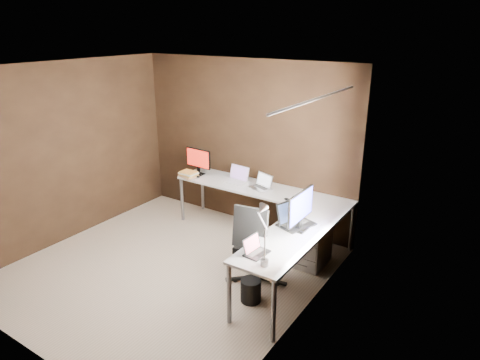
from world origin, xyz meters
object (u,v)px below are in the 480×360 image
at_px(drawer_pedestal, 310,242).
at_px(wastebasket, 251,290).
at_px(monitor_right, 301,208).
at_px(book_stack, 189,174).
at_px(laptop_silver, 262,185).
at_px(laptop_black_small, 255,250).
at_px(office_chair, 256,259).
at_px(laptop_black_big, 294,220).
at_px(desk_lamp, 263,226).
at_px(monitor_left, 198,160).
at_px(laptop_white, 237,178).

distance_m(drawer_pedestal, wastebasket, 1.15).
height_order(monitor_right, book_stack, monitor_right).
bearing_deg(laptop_silver, book_stack, -152.21).
relative_size(drawer_pedestal, laptop_black_small, 2.20).
height_order(laptop_black_small, office_chair, office_chair).
height_order(laptop_black_big, office_chair, office_chair).
height_order(book_stack, desk_lamp, desk_lamp).
height_order(monitor_left, laptop_silver, monitor_left).
relative_size(laptop_white, laptop_silver, 0.99).
bearing_deg(laptop_silver, monitor_right, -22.55).
bearing_deg(laptop_black_small, wastebasket, 46.05).
height_order(drawer_pedestal, laptop_silver, laptop_silver).
bearing_deg(monitor_left, laptop_white, 6.87).
bearing_deg(book_stack, laptop_black_small, -34.59).
relative_size(laptop_silver, book_stack, 1.17).
bearing_deg(drawer_pedestal, laptop_silver, 159.56).
xyz_separation_m(monitor_left, desk_lamp, (2.17, -1.71, 0.15)).
bearing_deg(laptop_black_small, monitor_right, -6.29).
distance_m(laptop_silver, laptop_black_small, 1.87).
height_order(laptop_black_big, book_stack, laptop_black_big).
bearing_deg(drawer_pedestal, laptop_black_small, -92.53).
distance_m(monitor_left, wastebasket, 2.53).
bearing_deg(wastebasket, laptop_black_big, 75.79).
relative_size(drawer_pedestal, laptop_black_big, 1.25).
bearing_deg(book_stack, laptop_silver, 9.77).
bearing_deg(laptop_silver, monitor_left, -161.57).
bearing_deg(laptop_black_small, book_stack, 59.67).
bearing_deg(office_chair, monitor_right, 19.35).
distance_m(laptop_white, office_chair, 1.62).
bearing_deg(laptop_white, monitor_right, -26.62).
relative_size(monitor_left, laptop_black_small, 1.70).
distance_m(monitor_left, office_chair, 2.16).
relative_size(laptop_white, wastebasket, 1.35).
bearing_deg(drawer_pedestal, office_chair, -115.48).
height_order(laptop_black_big, wastebasket, laptop_black_big).
relative_size(desk_lamp, office_chair, 0.58).
xyz_separation_m(book_stack, office_chair, (1.78, -0.91, -0.47)).
relative_size(office_chair, wastebasket, 3.88).
bearing_deg(office_chair, laptop_silver, 110.29).
relative_size(monitor_left, laptop_silver, 1.29).
bearing_deg(monitor_left, drawer_pedestal, -6.33).
xyz_separation_m(monitor_right, desk_lamp, (-0.01, -0.84, 0.11)).
bearing_deg(laptop_black_big, laptop_white, 77.15).
bearing_deg(wastebasket, monitor_right, 64.18).
relative_size(laptop_silver, laptop_black_big, 0.75).
relative_size(monitor_left, monitor_right, 0.82).
bearing_deg(office_chair, book_stack, 145.28).
relative_size(monitor_left, laptop_white, 1.30).
bearing_deg(book_stack, desk_lamp, -34.41).
xyz_separation_m(laptop_white, office_chair, (1.04, -1.15, -0.48)).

